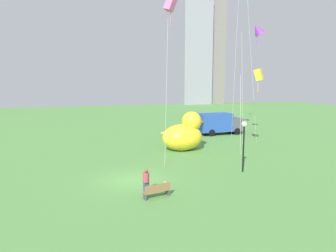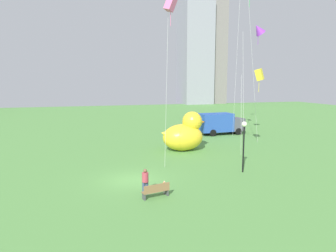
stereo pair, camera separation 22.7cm
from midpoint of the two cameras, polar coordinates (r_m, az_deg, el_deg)
The scene contains 11 objects.
ground_plane at distance 22.92m, azimuth -6.38°, elevation -9.87°, with size 140.00×140.00×0.00m, color #548E43.
park_bench at distance 19.36m, azimuth -1.88°, elevation -11.80°, with size 1.79×0.82×0.90m.
person_adult at distance 19.82m, azimuth -3.89°, elevation -9.98°, with size 0.41×0.41×1.67m.
person_child at distance 20.01m, azimuth -0.35°, elevation -11.15°, with size 0.21×0.21×0.85m.
giant_inflatable_duck at distance 31.89m, azimuth 3.25°, elevation -1.49°, with size 4.86×3.12×4.03m.
lamppost at distance 24.73m, azimuth 14.11°, elevation -1.62°, with size 0.41×0.41×4.03m.
box_truck at distance 42.08m, azimuth 9.78°, elevation 0.42°, with size 6.13×2.58×2.85m.
city_skyline at distance 93.53m, azimuth -10.95°, elevation 15.20°, with size 84.86×16.87×40.96m.
kite_pink at distance 25.84m, azimuth 0.74°, elevation 21.46°, with size 1.19×0.96×13.77m.
kite_purple at distance 37.38m, azimuth 16.53°, elevation 16.70°, with size 2.66×2.76×13.60m.
kite_yellow at distance 32.16m, azimuth 16.68°, elevation 8.99°, with size 2.73×2.96×8.40m.
Camera 2 is at (-3.43, -21.53, 7.13)m, focal length 33.01 mm.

